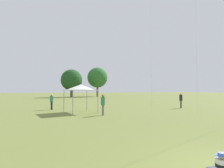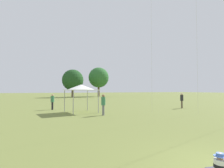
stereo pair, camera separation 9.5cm
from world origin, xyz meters
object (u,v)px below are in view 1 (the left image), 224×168
at_px(seated_toddler, 221,166).
at_px(canopy_tent, 81,88).
at_px(distant_tree_0, 98,78).
at_px(person_standing_0, 52,100).
at_px(person_standing_1, 103,103).
at_px(person_standing_2, 181,99).
at_px(distant_tree_1, 72,80).

relative_size(seated_toddler, canopy_tent, 0.19).
distance_m(canopy_tent, distant_tree_0, 43.81).
height_order(person_standing_0, person_standing_1, person_standing_1).
bearing_deg(person_standing_2, person_standing_1, 3.12).
bearing_deg(seated_toddler, distant_tree_1, 94.75).
height_order(person_standing_0, canopy_tent, canopy_tent).
distance_m(seated_toddler, person_standing_2, 17.72).
bearing_deg(person_standing_0, seated_toddler, 135.76).
distance_m(person_standing_1, person_standing_2, 11.03).
distance_m(person_standing_0, person_standing_2, 15.32).
xyz_separation_m(person_standing_0, person_standing_1, (3.68, -6.39, 0.05)).
xyz_separation_m(seated_toddler, distant_tree_0, (16.03, 54.45, 6.35)).
height_order(person_standing_2, distant_tree_1, distant_tree_1).
bearing_deg(person_standing_2, seated_toddler, 41.50).
bearing_deg(distant_tree_1, person_standing_1, -97.56).
relative_size(person_standing_1, distant_tree_1, 0.21).
bearing_deg(person_standing_1, distant_tree_1, 78.32).
xyz_separation_m(canopy_tent, distant_tree_1, (6.74, 38.12, 2.92)).
relative_size(person_standing_1, person_standing_2, 0.99).
xyz_separation_m(seated_toddler, distant_tree_1, (6.56, 52.09, 5.12)).
relative_size(seated_toddler, distant_tree_1, 0.07).
xyz_separation_m(seated_toddler, person_standing_0, (-2.54, 17.69, 0.80)).
relative_size(person_standing_0, canopy_tent, 0.55).
bearing_deg(person_standing_1, seated_toddler, -99.89).
height_order(seated_toddler, canopy_tent, canopy_tent).
bearing_deg(canopy_tent, person_standing_1, -63.59).
bearing_deg(distant_tree_0, person_standing_0, -116.80).
relative_size(person_standing_0, distant_tree_1, 0.20).
relative_size(person_standing_2, canopy_tent, 0.58).
height_order(person_standing_0, distant_tree_0, distant_tree_0).
bearing_deg(person_standing_2, canopy_tent, -10.27).
distance_m(person_standing_2, distant_tree_1, 39.72).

